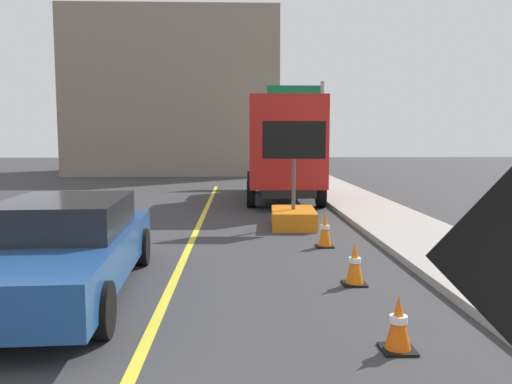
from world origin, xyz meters
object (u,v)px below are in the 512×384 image
traffic_cone_mid_lane (355,264)px  traffic_cone_far_lane (325,230)px  box_truck (283,148)px  pickup_car (63,247)px  highway_guide_sign (306,114)px  arrow_board_trailer (293,208)px  traffic_cone_near_sign (398,324)px

traffic_cone_mid_lane → traffic_cone_far_lane: 2.78m
box_truck → traffic_cone_far_lane: (0.21, -8.03, -1.55)m
pickup_car → traffic_cone_mid_lane: pickup_car is taller
pickup_car → highway_guide_sign: (5.88, 17.74, 2.72)m
pickup_car → highway_guide_sign: bearing=71.7°
arrow_board_trailer → traffic_cone_mid_lane: size_ratio=3.95×
box_truck → traffic_cone_far_lane: box_truck is taller
arrow_board_trailer → traffic_cone_mid_lane: 5.29m
highway_guide_sign → traffic_cone_mid_lane: size_ratio=7.31×
pickup_car → traffic_cone_near_sign: pickup_car is taller
highway_guide_sign → box_truck: bearing=-104.5°
box_truck → traffic_cone_near_sign: (0.11, -13.32, -1.61)m
box_truck → traffic_cone_near_sign: bearing=-89.5°
traffic_cone_far_lane → traffic_cone_mid_lane: bearing=-90.1°
box_truck → highway_guide_sign: size_ratio=1.41×
arrow_board_trailer → box_truck: bearing=88.0°
arrow_board_trailer → pickup_car: arrow_board_trailer is taller
box_truck → pickup_car: box_truck is taller
pickup_car → traffic_cone_far_lane: bearing=35.3°
traffic_cone_mid_lane → box_truck: bearing=91.1°
arrow_board_trailer → highway_guide_sign: bearing=81.1°
arrow_board_trailer → highway_guide_sign: size_ratio=0.54×
traffic_cone_mid_lane → traffic_cone_far_lane: bearing=89.9°
traffic_cone_mid_lane → traffic_cone_near_sign: bearing=-92.2°
traffic_cone_near_sign → box_truck: bearing=90.5°
arrow_board_trailer → traffic_cone_far_lane: bearing=-81.0°
pickup_car → traffic_cone_mid_lane: (4.37, 0.31, -0.36)m
highway_guide_sign → traffic_cone_near_sign: size_ratio=8.16×
traffic_cone_far_lane → highway_guide_sign: bearing=84.1°
traffic_cone_far_lane → traffic_cone_near_sign: bearing=-91.1°
box_truck → pickup_car: 11.94m
box_truck → traffic_cone_mid_lane: (0.20, -10.82, -1.58)m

